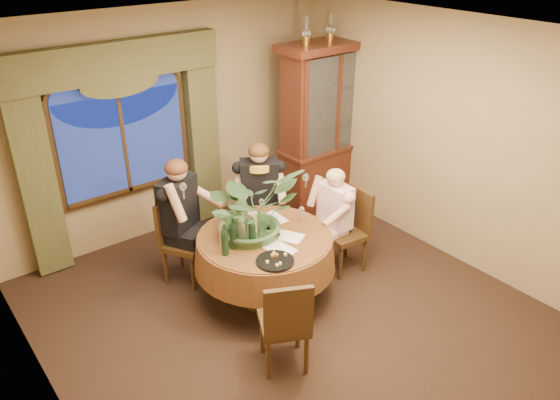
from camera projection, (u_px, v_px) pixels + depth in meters
floor at (294, 318)px, 5.58m from camera, size 5.00×5.00×0.00m
wall_back at (167, 124)px, 6.69m from camera, size 4.50×0.00×4.50m
wall_right at (449, 141)px, 6.17m from camera, size 0.00×5.00×5.00m
ceiling at (298, 37)px, 4.30m from camera, size 5.00×5.00×0.00m
window at (124, 144)px, 6.36m from camera, size 1.62×0.10×1.32m
arched_transom at (115, 78)px, 6.01m from camera, size 1.60×0.06×0.44m
drapery_left at (36, 177)px, 5.82m from camera, size 0.38×0.14×2.32m
drapery_right at (203, 136)px, 6.95m from camera, size 0.38×0.14×2.32m
swag_valance at (115, 61)px, 5.86m from camera, size 2.45×0.16×0.42m
dining_table at (265, 266)px, 5.74m from camera, size 1.59×1.59×0.75m
china_cabinet at (327, 127)px, 7.37m from camera, size 1.41×0.55×2.28m
oil_lamp_left at (306, 30)px, 6.56m from camera, size 0.11×0.11×0.34m
oil_lamp_center at (331, 27)px, 6.78m from camera, size 0.11×0.11×0.34m
oil_lamp_right at (353, 24)px, 6.99m from camera, size 0.11×0.11×0.34m
chair_right at (345, 232)px, 6.18m from camera, size 0.47×0.47×0.96m
chair_back_right at (265, 210)px, 6.65m from camera, size 0.59×0.59×0.96m
chair_back at (185, 242)px, 5.99m from camera, size 0.58×0.58×0.96m
chair_front_left at (284, 321)px, 4.80m from camera, size 0.57×0.57×0.96m
person_pink at (335, 218)px, 6.18m from camera, size 0.41×0.44×1.23m
person_back at (179, 220)px, 5.95m from camera, size 0.67×0.66×1.43m
person_scarf at (259, 198)px, 6.46m from camera, size 0.67×0.66×1.39m
stoneware_vase at (253, 223)px, 5.55m from camera, size 0.13×0.13×0.25m
centerpiece_plant at (250, 178)px, 5.35m from camera, size 0.98×1.09×0.85m
olive_bowl at (272, 236)px, 5.52m from camera, size 0.17×0.17×0.05m
cheese_platter at (275, 261)px, 5.14m from camera, size 0.36×0.36×0.02m
wine_bottle_0 at (223, 231)px, 5.33m from camera, size 0.07×0.07×0.33m
wine_bottle_1 at (233, 234)px, 5.29m from camera, size 0.07×0.07×0.33m
wine_bottle_2 at (225, 240)px, 5.19m from camera, size 0.07×0.07×0.33m
wine_bottle_3 at (241, 227)px, 5.40m from camera, size 0.07×0.07×0.33m
wine_bottle_4 at (252, 232)px, 5.32m from camera, size 0.07×0.07×0.33m
tasting_paper_0 at (288, 236)px, 5.56m from camera, size 0.33×0.36×0.00m
tasting_paper_1 at (273, 218)px, 5.90m from camera, size 0.22×0.31×0.00m
tasting_paper_2 at (280, 249)px, 5.34m from camera, size 0.25×0.33×0.00m
wine_glass_person_pink at (302, 214)px, 5.80m from camera, size 0.07×0.07×0.18m
wine_glass_person_back at (222, 219)px, 5.71m from camera, size 0.07×0.07×0.18m
wine_glass_person_scarf at (262, 206)px, 5.97m from camera, size 0.07×0.07×0.18m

